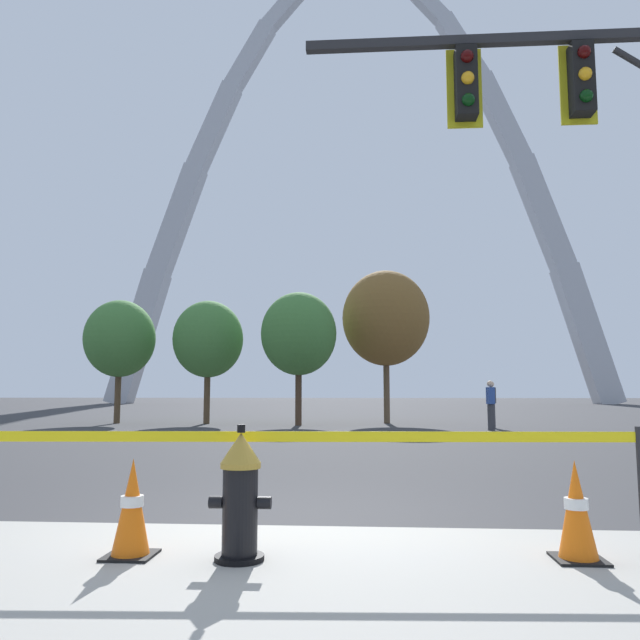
# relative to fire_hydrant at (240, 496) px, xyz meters

# --- Properties ---
(ground_plane) EXTENTS (240.00, 240.00, 0.00)m
(ground_plane) POSITION_rel_fire_hydrant_xyz_m (0.21, 1.27, -0.47)
(ground_plane) COLOR #333335
(fire_hydrant) EXTENTS (0.46, 0.48, 0.99)m
(fire_hydrant) POSITION_rel_fire_hydrant_xyz_m (0.00, 0.00, 0.00)
(fire_hydrant) COLOR black
(fire_hydrant) RESTS_ON ground
(caution_tape_barrier) EXTENTS (5.43, 0.33, 0.97)m
(caution_tape_barrier) POSITION_rel_fire_hydrant_xyz_m (0.31, 0.18, 0.20)
(caution_tape_barrier) COLOR #232326
(caution_tape_barrier) RESTS_ON ground
(traffic_cone_by_hydrant) EXTENTS (0.36, 0.36, 0.73)m
(traffic_cone_by_hydrant) POSITION_rel_fire_hydrant_xyz_m (-0.83, 0.04, -0.11)
(traffic_cone_by_hydrant) COLOR black
(traffic_cone_by_hydrant) RESTS_ON ground
(traffic_cone_mid_sidewalk) EXTENTS (0.36, 0.36, 0.73)m
(traffic_cone_mid_sidewalk) POSITION_rel_fire_hydrant_xyz_m (2.47, 0.17, -0.11)
(traffic_cone_mid_sidewalk) COLOR black
(traffic_cone_mid_sidewalk) RESTS_ON ground
(monument_arch) EXTENTS (52.99, 2.41, 49.74)m
(monument_arch) POSITION_rel_fire_hydrant_xyz_m (0.21, 60.02, 21.32)
(monument_arch) COLOR #B2B5BC
(monument_arch) RESTS_ON ground
(tree_far_left) EXTENTS (2.78, 2.78, 4.87)m
(tree_far_left) POSITION_rel_fire_hydrant_xyz_m (-8.77, 19.34, 2.86)
(tree_far_left) COLOR brown
(tree_far_left) RESTS_ON ground
(tree_left_mid) EXTENTS (2.75, 2.75, 4.81)m
(tree_left_mid) POSITION_rel_fire_hydrant_xyz_m (-5.19, 19.32, 2.82)
(tree_left_mid) COLOR brown
(tree_left_mid) RESTS_ON ground
(tree_center_left) EXTENTS (2.83, 2.83, 4.96)m
(tree_center_left) POSITION_rel_fire_hydrant_xyz_m (-1.51, 18.40, 2.92)
(tree_center_left) COLOR #473323
(tree_center_left) RESTS_ON ground
(tree_center_right) EXTENTS (3.47, 3.47, 6.08)m
(tree_center_right) POSITION_rel_fire_hydrant_xyz_m (1.81, 20.16, 3.69)
(tree_center_right) COLOR brown
(tree_center_right) RESTS_ON ground
(pedestrian_walking_left) EXTENTS (0.23, 0.36, 1.59)m
(pedestrian_walking_left) POSITION_rel_fire_hydrant_xyz_m (4.99, 15.85, 0.35)
(pedestrian_walking_left) COLOR #38383D
(pedestrian_walking_left) RESTS_ON ground
(pedestrian_standing_center) EXTENTS (0.35, 0.39, 1.59)m
(pedestrian_standing_center) POSITION_rel_fire_hydrant_xyz_m (5.28, 17.14, 0.35)
(pedestrian_standing_center) COLOR #38383D
(pedestrian_standing_center) RESTS_ON ground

